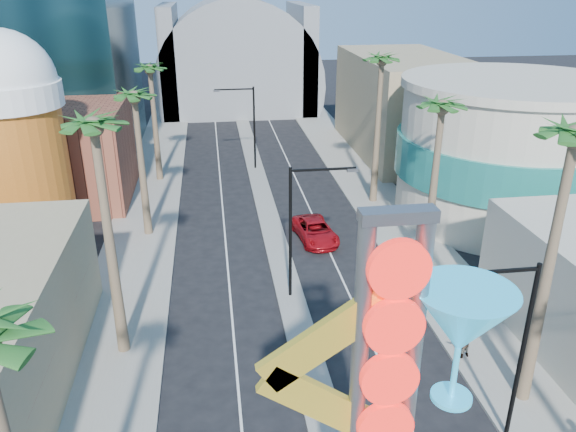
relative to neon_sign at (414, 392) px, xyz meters
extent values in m
cube|color=gray|center=(-10.32, 32.04, -7.23)|extent=(5.00, 100.00, 0.15)
cube|color=gray|center=(8.68, 32.04, -7.23)|extent=(5.00, 100.00, 0.15)
cube|color=gray|center=(-0.82, 35.04, -7.23)|extent=(1.60, 84.00, 0.15)
cube|color=brown|center=(-16.82, 35.04, -3.31)|extent=(10.00, 10.00, 8.00)
cube|color=tan|center=(15.18, 45.04, -2.31)|extent=(10.00, 20.00, 10.00)
cylinder|color=#B75718|center=(-17.82, 27.04, -2.31)|extent=(6.40, 6.40, 10.00)
cylinder|color=white|center=(-17.82, 27.04, 3.09)|extent=(7.00, 7.00, 1.60)
sphere|color=white|center=(-17.82, 27.04, 3.89)|extent=(6.60, 6.60, 6.60)
cylinder|color=#BDB7A0|center=(17.18, 27.04, -2.31)|extent=(16.00, 16.00, 10.00)
cylinder|color=teal|center=(17.18, 27.04, -2.31)|extent=(16.60, 16.60, 3.00)
cylinder|color=#BDB7A0|center=(17.18, 27.04, 2.99)|extent=(16.60, 16.60, 0.60)
cylinder|color=slate|center=(-0.82, 69.04, -3.31)|extent=(22.00, 16.00, 22.00)
cube|color=slate|center=(-9.82, 69.04, -0.31)|extent=(2.00, 16.00, 14.00)
cube|color=slate|center=(8.18, 69.04, -0.31)|extent=(2.00, 16.00, 14.00)
cylinder|color=slate|center=(-1.52, 0.04, -0.81)|extent=(0.44, 0.44, 12.00)
cylinder|color=slate|center=(-0.12, 0.04, -0.81)|extent=(0.44, 0.44, 12.00)
cube|color=slate|center=(-0.82, 0.04, 5.09)|extent=(1.80, 0.50, 0.30)
cylinder|color=red|center=(-0.82, -0.31, 3.89)|extent=(1.50, 0.25, 1.50)
cylinder|color=red|center=(-0.82, -0.31, 2.34)|extent=(1.50, 0.25, 1.50)
cylinder|color=red|center=(-0.82, -0.31, 0.79)|extent=(1.50, 0.25, 1.50)
cylinder|color=red|center=(-0.82, -0.31, -0.76)|extent=(1.50, 0.25, 1.50)
cube|color=yellow|center=(-2.42, 0.04, 1.89)|extent=(3.47, 0.25, 2.80)
cube|color=yellow|center=(-2.42, 0.04, -0.11)|extent=(3.47, 0.25, 2.80)
cone|color=#27B3E2|center=(1.08, 0.04, 2.09)|extent=(2.60, 2.60, 1.80)
cylinder|color=#27B3E2|center=(1.08, 0.04, 0.49)|extent=(0.16, 0.16, 1.60)
cylinder|color=#27B3E2|center=(1.08, 0.04, -0.31)|extent=(1.10, 1.10, 0.12)
cylinder|color=black|center=(-0.82, 17.04, -3.31)|extent=(0.18, 0.18, 8.00)
cube|color=black|center=(0.98, 17.04, 0.49)|extent=(3.60, 0.12, 0.12)
cube|color=slate|center=(2.58, 17.04, 0.39)|extent=(0.60, 0.25, 0.18)
cylinder|color=black|center=(-0.82, 41.04, -3.31)|extent=(0.18, 0.18, 8.00)
cube|color=black|center=(-2.62, 41.04, 0.49)|extent=(3.60, 0.12, 0.12)
cube|color=slate|center=(-4.22, 41.04, 0.39)|extent=(0.60, 0.25, 0.18)
cylinder|color=black|center=(6.38, 5.04, -3.31)|extent=(0.18, 0.18, 8.00)
cube|color=black|center=(4.76, 5.04, 0.49)|extent=(3.24, 0.12, 0.12)
cube|color=slate|center=(3.32, 5.04, 0.39)|extent=(0.60, 0.25, 0.18)
cylinder|color=brown|center=(-9.82, 13.04, -1.56)|extent=(0.40, 0.40, 11.50)
sphere|color=#1C551D|center=(-9.82, 13.04, 4.19)|extent=(2.40, 2.40, 2.40)
cylinder|color=brown|center=(-9.82, 27.04, -2.31)|extent=(0.40, 0.40, 10.00)
sphere|color=#1C551D|center=(-9.82, 27.04, 2.69)|extent=(2.40, 2.40, 2.40)
cylinder|color=brown|center=(-9.82, 39.04, -2.31)|extent=(0.40, 0.40, 10.00)
sphere|color=#1C551D|center=(-9.82, 39.04, 2.69)|extent=(2.40, 2.40, 2.40)
cylinder|color=brown|center=(8.18, 7.04, -1.31)|extent=(0.40, 0.40, 12.00)
sphere|color=#1C551D|center=(8.18, 7.04, 4.69)|extent=(2.40, 2.40, 2.40)
cylinder|color=brown|center=(8.18, 19.04, -2.06)|extent=(0.40, 0.40, 10.50)
sphere|color=#1C551D|center=(8.18, 19.04, 3.19)|extent=(2.40, 2.40, 2.40)
cylinder|color=brown|center=(8.18, 31.04, -1.56)|extent=(0.40, 0.40, 11.50)
sphere|color=#1C551D|center=(8.18, 31.04, 4.19)|extent=(2.40, 2.40, 2.40)
imported|color=#AE0D15|center=(2.05, 24.46, -6.59)|extent=(2.98, 5.42, 1.44)
imported|color=gray|center=(6.69, 10.14, -6.36)|extent=(0.90, 0.77, 1.60)
camera|label=1|loc=(-4.90, -11.14, 10.05)|focal=35.00mm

